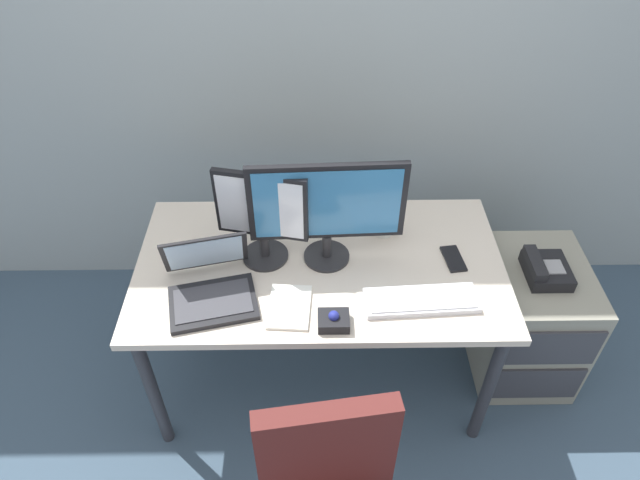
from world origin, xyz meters
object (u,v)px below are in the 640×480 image
trackball_mouse (334,320)px  paper_notepad (289,307)px  file_cabinet (526,319)px  keyboard (421,300)px  coffee_mug (384,223)px  laptop (210,284)px  desk_phone (545,269)px  monitor_main (327,207)px  monitor_side (262,214)px  cell_phone (453,259)px

trackball_mouse → paper_notepad: size_ratio=0.53×
file_cabinet → keyboard: (-0.57, -0.27, 0.44)m
trackball_mouse → coffee_mug: size_ratio=1.08×
file_cabinet → trackball_mouse: trackball_mouse is taller
trackball_mouse → paper_notepad: 0.18m
keyboard → laptop: size_ratio=1.13×
desk_phone → laptop: size_ratio=0.54×
monitor_main → monitor_side: (-0.24, 0.01, -0.03)m
desk_phone → monitor_side: 1.18m
monitor_side → coffee_mug: bearing=16.4°
paper_notepad → cell_phone: 0.68m
file_cabinet → desk_phone: desk_phone is taller
monitor_main → coffee_mug: 0.35m
coffee_mug → monitor_main: bearing=-148.1°
laptop → trackball_mouse: bearing=-18.8°
laptop → paper_notepad: laptop is taller
desk_phone → cell_phone: 0.41m
file_cabinet → monitor_main: 1.13m
desk_phone → coffee_mug: bearing=168.4°
cell_phone → keyboard: bearing=-133.3°
keyboard → cell_phone: size_ratio=2.94×
trackball_mouse → coffee_mug: (0.22, 0.49, 0.03)m
monitor_side → desk_phone: bearing=0.3°
file_cabinet → keyboard: bearing=-154.5°
monitor_side → trackball_mouse: (0.26, -0.34, -0.20)m
monitor_main → paper_notepad: (-0.14, -0.26, -0.25)m
trackball_mouse → coffee_mug: 0.53m
monitor_main → keyboard: size_ratio=1.38×
monitor_main → laptop: 0.51m
desk_phone → laptop: 1.35m
monitor_main → keyboard: bearing=-35.5°
desk_phone → coffee_mug: coffee_mug is taller
file_cabinet → desk_phone: size_ratio=2.95×
desk_phone → monitor_side: (-1.14, -0.01, 0.31)m
monitor_main → coffee_mug: bearing=31.9°
keyboard → trackball_mouse: size_ratio=3.79×
laptop → trackball_mouse: (0.44, -0.15, -0.03)m
monitor_main → paper_notepad: monitor_main is taller
monitor_side → keyboard: bearing=-23.2°
trackball_mouse → desk_phone: bearing=21.8°
cell_phone → paper_notepad: bearing=-166.8°
monitor_main → keyboard: 0.48m
file_cabinet → laptop: 1.43m
keyboard → cell_phone: keyboard is taller
laptop → cell_phone: (0.92, 0.17, -0.05)m
monitor_main → paper_notepad: size_ratio=2.78×
desk_phone → paper_notepad: (-1.03, -0.27, 0.10)m
file_cabinet → monitor_main: monitor_main is taller
monitor_side → laptop: bearing=-133.8°
file_cabinet → trackball_mouse: 1.06m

